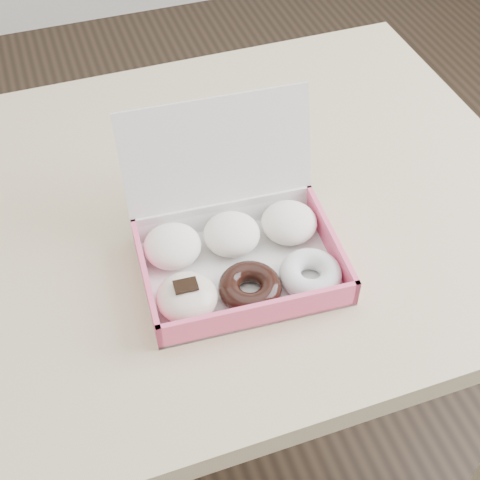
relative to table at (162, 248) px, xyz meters
name	(u,v)px	position (x,y,z in m)	size (l,w,h in m)	color
ground	(187,439)	(0.00, 0.00, -0.67)	(4.00, 4.00, 0.00)	black
table	(162,248)	(0.00, 0.00, 0.00)	(1.20, 0.80, 0.75)	#D0BB89
donut_box	(235,248)	(0.08, -0.13, 0.11)	(0.29, 0.27, 0.20)	white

